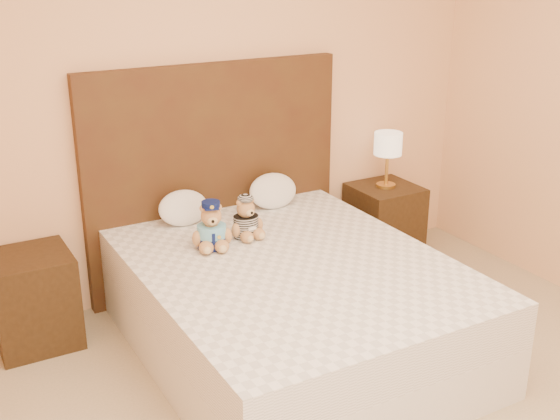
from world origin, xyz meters
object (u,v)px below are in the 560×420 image
object	(u,v)px
pillow_left	(183,206)
teddy_prisoner	(246,218)
nightstand_right	(384,222)
teddy_police	(211,225)
bed	(292,306)
pillow_right	(273,189)
lamp	(388,146)
nightstand_left	(34,299)

from	to	relation	value
pillow_left	teddy_prisoner	bearing A→B (deg)	-58.50
nightstand_right	teddy_police	size ratio (longest dim) A/B	1.97
bed	teddy_police	size ratio (longest dim) A/B	7.17
teddy_police	pillow_right	bearing A→B (deg)	50.45
teddy_police	pillow_left	size ratio (longest dim) A/B	0.86
lamp	pillow_left	distance (m)	1.56
pillow_left	pillow_right	size ratio (longest dim) A/B	0.94
teddy_police	pillow_right	xyz separation A→B (m)	(0.64, 0.44, -0.02)
bed	teddy_prisoner	distance (m)	0.60
pillow_right	bed	bearing A→B (deg)	-111.99
lamp	teddy_police	world-z (taller)	lamp
nightstand_right	teddy_prisoner	xyz separation A→B (m)	(-1.31, -0.36, 0.40)
nightstand_left	pillow_left	size ratio (longest dim) A/B	1.70
lamp	teddy_police	size ratio (longest dim) A/B	1.43
bed	lamp	bearing A→B (deg)	32.62
nightstand_right	lamp	distance (m)	0.57
teddy_police	teddy_prisoner	distance (m)	0.25
nightstand_left	teddy_prisoner	size ratio (longest dim) A/B	2.21
teddy_police	teddy_prisoner	xyz separation A→B (m)	(0.24, 0.05, -0.01)
nightstand_left	lamp	size ratio (longest dim) A/B	1.38
bed	nightstand_right	bearing A→B (deg)	32.62
nightstand_right	nightstand_left	bearing A→B (deg)	180.00
lamp	pillow_right	size ratio (longest dim) A/B	1.17
nightstand_left	pillow_right	world-z (taller)	pillow_right
teddy_prisoner	pillow_left	bearing A→B (deg)	115.54
bed	pillow_left	bearing A→B (deg)	109.82
bed	lamp	size ratio (longest dim) A/B	5.00
lamp	teddy_police	bearing A→B (deg)	-165.34
teddy_prisoner	lamp	bearing A→B (deg)	9.34
bed	nightstand_left	size ratio (longest dim) A/B	3.64
teddy_police	pillow_right	size ratio (longest dim) A/B	0.81
pillow_left	pillow_right	bearing A→B (deg)	0.00
teddy_prisoner	pillow_right	world-z (taller)	teddy_prisoner
teddy_prisoner	nightstand_right	bearing A→B (deg)	9.34
teddy_prisoner	teddy_police	bearing A→B (deg)	-174.91
teddy_police	nightstand_right	bearing A→B (deg)	30.74
bed	nightstand_left	distance (m)	1.48
lamp	pillow_left	world-z (taller)	lamp
nightstand_right	teddy_police	world-z (taller)	teddy_police
nightstand_right	pillow_left	distance (m)	1.60
nightstand_left	pillow_right	distance (m)	1.63
bed	nightstand_left	bearing A→B (deg)	147.38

